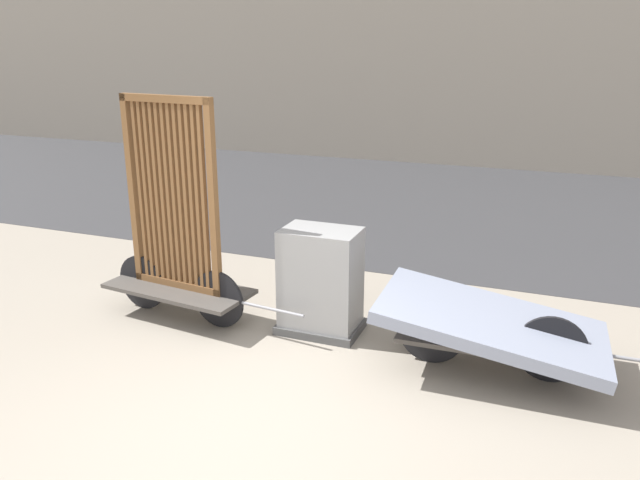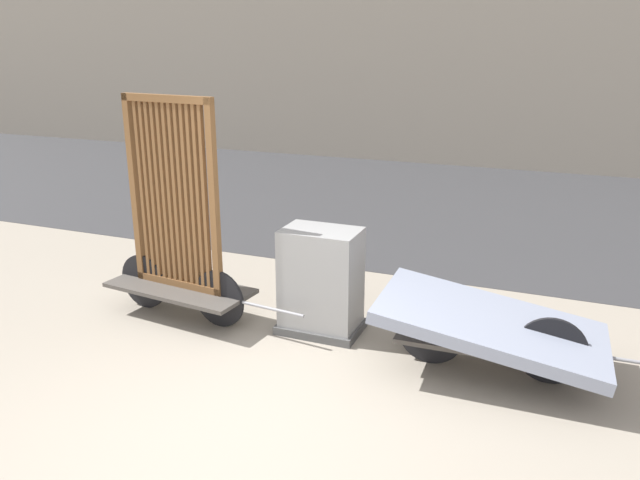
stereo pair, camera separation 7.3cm
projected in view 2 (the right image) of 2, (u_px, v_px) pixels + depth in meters
The scene contains 5 objects.
ground_plane at pixel (236, 437), 4.48m from camera, with size 60.00×60.00×0.00m, color gray.
road_strip at pixel (441, 204), 10.90m from camera, with size 56.00×7.37×0.01m.
bike_cart_with_bedframe at pixel (177, 241), 6.21m from camera, with size 2.24×0.80×2.24m.
bike_cart_with_mattress at pixel (491, 327), 5.23m from camera, with size 2.41×1.15×0.65m.
utility_cabinet at pixel (321, 285), 5.99m from camera, with size 0.79×0.54×1.03m.
Camera 2 is at (2.00, -3.33, 2.71)m, focal length 35.00 mm.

